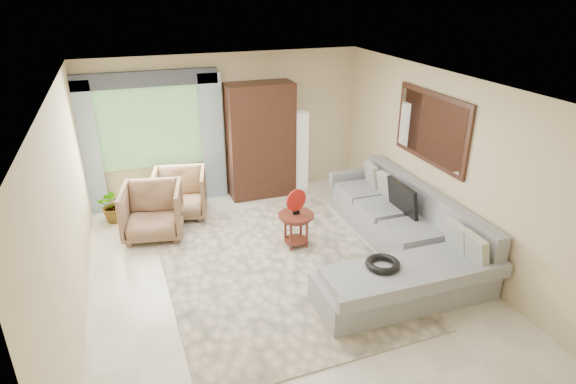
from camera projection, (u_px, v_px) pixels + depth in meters
name	position (u px, v px, depth m)	size (l,w,h in m)	color
ground	(279.00, 273.00, 6.67)	(6.00, 6.00, 0.00)	silver
area_rug	(277.00, 268.00, 6.78)	(3.00, 4.00, 0.02)	beige
sectional_sofa	(400.00, 240.00, 6.95)	(2.30, 3.46, 0.90)	gray
tv_screen	(402.00, 198.00, 7.24)	(0.06, 0.74, 0.48)	black
garden_hose	(383.00, 264.00, 5.88)	(0.43, 0.43, 0.09)	black
coffee_table	(296.00, 229.00, 7.25)	(0.54, 0.54, 0.54)	#4D1A14
red_disc	(296.00, 200.00, 7.05)	(0.34, 0.34, 0.03)	#A11610
armchair_left	(153.00, 211.00, 7.51)	(0.89, 0.92, 0.84)	#866149
armchair_right	(180.00, 194.00, 8.17)	(0.86, 0.89, 0.81)	#9D7A55
potted_plant	(114.00, 204.00, 8.04)	(0.54, 0.46, 0.59)	#999999
armoire	(261.00, 141.00, 8.77)	(1.20, 0.55, 2.10)	#321910
floor_lamp	(300.00, 151.00, 9.18)	(0.24, 0.24, 1.50)	silver
window	(150.00, 128.00, 8.27)	(1.80, 0.04, 1.40)	#669E59
curtain_left	(87.00, 150.00, 7.97)	(0.40, 0.08, 2.30)	#9EB7CC
curtain_right	(212.00, 138.00, 8.61)	(0.40, 0.08, 2.30)	#9EB7CC
valance	(144.00, 79.00, 7.87)	(2.40, 0.12, 0.26)	#1E232D
wall_mirror	(431.00, 128.00, 7.02)	(0.05, 1.70, 1.05)	black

